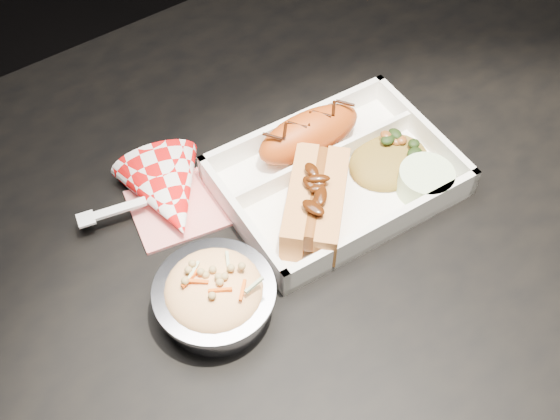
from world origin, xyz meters
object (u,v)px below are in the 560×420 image
object	(u,v)px
food_tray	(335,179)
hotdog	(316,200)
foil_coleslaw_cup	(215,294)
dining_table	(322,249)
fried_pastry	(309,134)
napkin_fork	(169,196)

from	to	relation	value
food_tray	hotdog	distance (m)	0.06
foil_coleslaw_cup	hotdog	bearing A→B (deg)	12.98
dining_table	foil_coleslaw_cup	bearing A→B (deg)	-165.40
hotdog	dining_table	bearing A→B (deg)	-21.51
fried_pastry	hotdog	distance (m)	0.09
dining_table	hotdog	xyz separation A→B (m)	(-0.02, -0.01, 0.12)
food_tray	hotdog	bearing A→B (deg)	-149.23
fried_pastry	foil_coleslaw_cup	size ratio (longest dim) A/B	1.09
food_tray	fried_pastry	bearing A→B (deg)	90.00
fried_pastry	foil_coleslaw_cup	world-z (taller)	foil_coleslaw_cup
hotdog	fried_pastry	bearing A→B (deg)	12.20
hotdog	napkin_fork	distance (m)	0.16
dining_table	hotdog	bearing A→B (deg)	-155.61
dining_table	fried_pastry	size ratio (longest dim) A/B	9.30
hotdog	foil_coleslaw_cup	xyz separation A→B (m)	(-0.15, -0.03, -0.00)
food_tray	hotdog	world-z (taller)	hotdog
fried_pastry	hotdog	bearing A→B (deg)	-121.91
dining_table	hotdog	size ratio (longest dim) A/B	9.11
hotdog	foil_coleslaw_cup	distance (m)	0.15
food_tray	foil_coleslaw_cup	bearing A→B (deg)	-160.08
food_tray	hotdog	xyz separation A→B (m)	(-0.05, -0.02, 0.02)
foil_coleslaw_cup	napkin_fork	size ratio (longest dim) A/B	0.69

